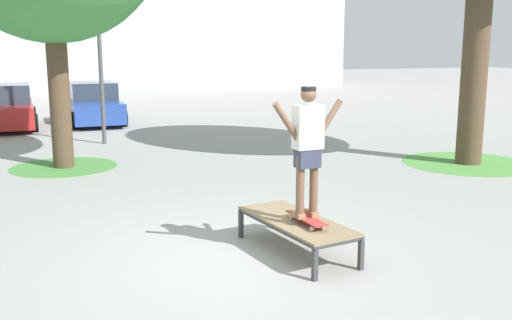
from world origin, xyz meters
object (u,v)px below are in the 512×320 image
(skater, at_px, (308,143))
(car_blue, at_px, (94,105))
(skate_box, at_px, (296,223))
(skateboard, at_px, (306,218))
(light_post, at_px, (98,7))
(car_red, at_px, (6,108))

(skater, height_order, car_blue, skater)
(skate_box, xyz_separation_m, skater, (0.03, -0.23, 1.12))
(skate_box, bearing_deg, skateboard, -81.36)
(skateboard, xyz_separation_m, skater, (-0.00, 0.00, 0.99))
(light_post, bearing_deg, car_blue, 87.52)
(skater, height_order, light_post, light_post)
(skate_box, bearing_deg, car_red, 105.33)
(skate_box, relative_size, car_red, 0.47)
(car_blue, bearing_deg, skater, -85.67)
(car_red, bearing_deg, skateboard, -74.77)
(car_red, distance_m, light_post, 6.18)
(car_red, height_order, light_post, light_post)
(skate_box, xyz_separation_m, skateboard, (0.03, -0.23, 0.12))
(car_blue, xyz_separation_m, light_post, (-0.21, -4.84, 3.13))
(skate_box, xyz_separation_m, car_blue, (-1.12, 15.05, 0.28))
(skater, height_order, car_red, skater)
(skater, bearing_deg, light_post, 97.47)
(car_red, xyz_separation_m, light_post, (2.72, -4.58, 3.13))
(car_red, relative_size, car_blue, 1.00)
(skateboard, relative_size, skater, 0.48)
(skateboard, distance_m, car_blue, 15.33)
(car_blue, bearing_deg, car_red, -174.88)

